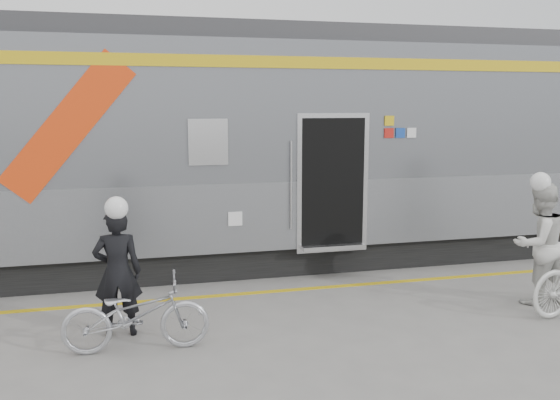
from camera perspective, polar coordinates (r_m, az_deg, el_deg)
name	(u,v)px	position (r m, az deg, el deg)	size (l,w,h in m)	color
ground	(348,344)	(7.28, 6.56, -13.60)	(90.00, 90.00, 0.00)	slate
train	(187,148)	(10.53, -8.99, 4.96)	(24.00, 3.17, 4.10)	black
safety_strip	(299,289)	(9.20, 1.80, -8.59)	(24.00, 0.12, 0.01)	gold
man	(118,272)	(7.52, -15.37, -6.73)	(0.58, 0.38, 1.59)	black
bicycle_left	(136,314)	(7.10, -13.69, -10.64)	(0.58, 1.66, 0.87)	#AFB1B7
woman	(539,244)	(9.16, 23.62, -3.87)	(0.84, 0.65, 1.73)	silver
helmet_man	(114,197)	(7.33, -15.68, 0.30)	(0.28, 0.28, 0.28)	white
helmet_woman	(544,173)	(9.00, 24.03, 2.35)	(0.28, 0.28, 0.28)	white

